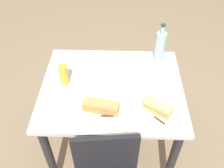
% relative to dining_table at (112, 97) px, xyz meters
% --- Properties ---
extents(ground_plane, '(8.00, 8.00, 0.00)m').
position_rel_dining_table_xyz_m(ground_plane, '(0.00, 0.00, -0.61)').
color(ground_plane, '#8C755B').
extents(dining_table, '(1.00, 0.82, 0.73)m').
position_rel_dining_table_xyz_m(dining_table, '(0.00, 0.00, 0.00)').
color(dining_table, beige).
rests_on(dining_table, ground).
extents(plate_near, '(0.23, 0.23, 0.01)m').
position_rel_dining_table_xyz_m(plate_near, '(-0.29, 0.23, 0.13)').
color(plate_near, silver).
rests_on(plate_near, dining_table).
extents(baguette_sandwich_near, '(0.19, 0.16, 0.07)m').
position_rel_dining_table_xyz_m(baguette_sandwich_near, '(-0.29, 0.23, 0.17)').
color(baguette_sandwich_near, '#DBB77A').
rests_on(baguette_sandwich_near, plate_near).
extents(knife_near, '(0.14, 0.13, 0.01)m').
position_rel_dining_table_xyz_m(knife_near, '(-0.27, 0.28, 0.14)').
color(knife_near, silver).
rests_on(knife_near, plate_near).
extents(plate_far, '(0.23, 0.23, 0.01)m').
position_rel_dining_table_xyz_m(plate_far, '(0.06, 0.23, 0.13)').
color(plate_far, white).
rests_on(plate_far, dining_table).
extents(baguette_sandwich_far, '(0.24, 0.11, 0.07)m').
position_rel_dining_table_xyz_m(baguette_sandwich_far, '(0.06, 0.23, 0.17)').
color(baguette_sandwich_far, tan).
rests_on(baguette_sandwich_far, plate_far).
extents(knife_far, '(0.18, 0.01, 0.01)m').
position_rel_dining_table_xyz_m(knife_far, '(0.06, 0.28, 0.14)').
color(knife_far, silver).
rests_on(knife_far, plate_far).
extents(water_bottle, '(0.08, 0.08, 0.30)m').
position_rel_dining_table_xyz_m(water_bottle, '(-0.36, -0.33, 0.24)').
color(water_bottle, '#99C6B7').
rests_on(water_bottle, dining_table).
extents(beer_glass, '(0.06, 0.06, 0.15)m').
position_rel_dining_table_xyz_m(beer_glass, '(0.34, -0.03, 0.19)').
color(beer_glass, gold).
rests_on(beer_glass, dining_table).
extents(olive_bowl, '(0.09, 0.09, 0.03)m').
position_rel_dining_table_xyz_m(olive_bowl, '(0.19, -0.05, 0.13)').
color(olive_bowl, silver).
rests_on(olive_bowl, dining_table).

